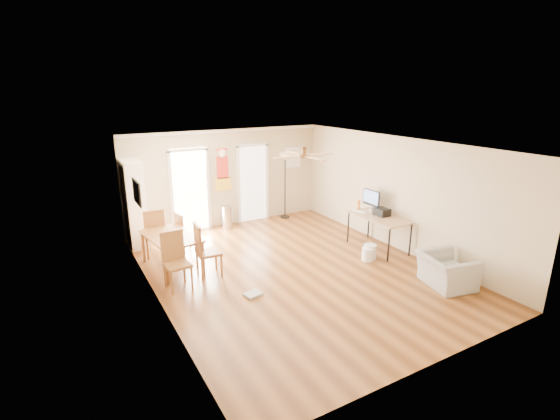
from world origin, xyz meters
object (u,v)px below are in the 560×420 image
dining_chair_far (153,232)px  printer (382,212)px  dining_chair_right_a (186,232)px  torchiere_lamp (285,186)px  dining_chair_right_b (209,250)px  dining_chair_near (177,262)px  wastebasket_b (368,254)px  trash_can (227,217)px  dining_table (172,252)px  computer_desk (378,233)px  wastebasket_a (370,252)px  bookshelf (134,204)px  armchair (446,271)px

dining_chair_far → printer: size_ratio=3.32×
dining_chair_right_a → torchiere_lamp: (3.26, 1.09, 0.47)m
dining_chair_right_b → dining_chair_near: size_ratio=1.02×
dining_chair_near → wastebasket_b: bearing=-15.3°
torchiere_lamp → wastebasket_b: torchiere_lamp is taller
dining_chair_right_a → trash_can: 1.79m
trash_can → wastebasket_b: trash_can is taller
dining_chair_right_b → dining_table: bearing=42.4°
computer_desk → wastebasket_a: 0.72m
dining_chair_right_b → dining_chair_near: (-0.71, -0.25, -0.01)m
dining_table → printer: (4.60, -1.25, 0.50)m
torchiere_lamp → dining_chair_far: bearing=-166.2°
dining_chair_far → wastebasket_a: dining_chair_far is taller
bookshelf → printer: 5.80m
bookshelf → dining_chair_right_a: bookshelf is taller
dining_chair_near → armchair: (4.46, -2.41, -0.23)m
dining_chair_right_b → trash_can: size_ratio=1.81×
dining_chair_far → trash_can: (2.15, 0.94, -0.24)m
dining_table → wastebasket_b: dining_table is taller
dining_chair_far → computer_desk: (4.65, -2.18, -0.15)m
wastebasket_a → trash_can: bearing=118.8°
dining_chair_near → trash_can: 3.53m
armchair → dining_chair_right_a: bearing=55.0°
dining_chair_right_b → printer: size_ratio=3.33×
dining_chair_right_b → computer_desk: bearing=-93.9°
dining_chair_near → torchiere_lamp: bearing=31.1°
dining_table → dining_chair_right_b: 0.92m
trash_can → torchiere_lamp: bearing=1.1°
dining_chair_near → wastebasket_a: dining_chair_near is taller
dining_chair_right_a → wastebasket_a: size_ratio=2.81×
dining_chair_far → torchiere_lamp: size_ratio=0.58×
armchair → computer_desk: bearing=7.8°
dining_chair_far → bookshelf: bearing=-76.7°
dining_chair_near → armchair: size_ratio=1.13×
printer → dining_table: bearing=164.0°
bookshelf → computer_desk: size_ratio=1.41×
dining_chair_right_a → dining_chair_right_b: size_ratio=0.84×
bookshelf → dining_chair_near: bookshelf is taller
dining_chair_right_a → computer_desk: bearing=-128.1°
dining_chair_right_a → computer_desk: (3.93, -2.06, -0.07)m
dining_chair_right_a → dining_chair_far: 0.73m
dining_chair_near → wastebasket_b: size_ratio=3.73×
torchiere_lamp → wastebasket_b: bearing=-90.0°
dining_chair_right_b → wastebasket_b: 3.44m
dining_table → dining_chair_right_a: 0.95m
dining_chair_right_a → torchiere_lamp: size_ratio=0.49×
dining_chair_far → trash_can: bearing=-157.0°
dining_table → printer: bearing=-15.2°
bookshelf → armchair: 6.96m
dining_chair_near → trash_can: dining_chair_near is taller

